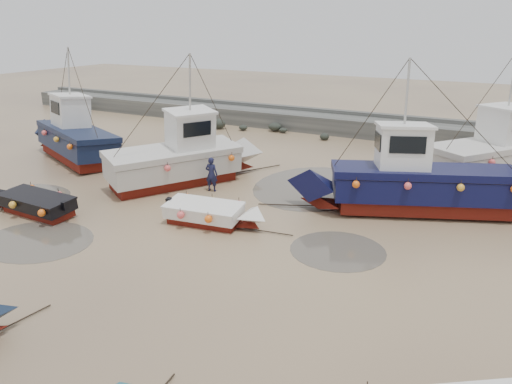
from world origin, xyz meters
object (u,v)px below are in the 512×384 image
(cabin_boat_2, at_px, (410,181))
(cabin_boat_1, at_px, (185,156))
(person, at_px, (212,191))
(cabin_boat_0, at_px, (72,136))
(dinghy_5, at_px, (213,211))
(cabin_boat_3, at_px, (498,152))
(dinghy_4, at_px, (32,200))

(cabin_boat_2, bearing_deg, cabin_boat_1, 74.58)
(person, bearing_deg, cabin_boat_0, -16.13)
(dinghy_5, bearing_deg, cabin_boat_0, -117.57)
(dinghy_5, relative_size, person, 3.21)
(cabin_boat_2, distance_m, cabin_boat_3, 7.50)
(cabin_boat_2, bearing_deg, dinghy_5, 106.46)
(dinghy_5, relative_size, cabin_boat_1, 0.60)
(cabin_boat_0, distance_m, cabin_boat_3, 23.14)
(dinghy_4, height_order, person, dinghy_4)
(cabin_boat_1, distance_m, cabin_boat_2, 10.60)
(dinghy_4, height_order, dinghy_5, same)
(cabin_boat_0, distance_m, person, 10.46)
(dinghy_5, bearing_deg, dinghy_4, -79.08)
(dinghy_5, xyz_separation_m, cabin_boat_1, (-4.10, 3.88, 0.80))
(cabin_boat_0, distance_m, cabin_boat_1, 8.52)
(dinghy_4, height_order, cabin_boat_2, cabin_boat_2)
(dinghy_4, height_order, cabin_boat_1, cabin_boat_1)
(dinghy_4, relative_size, cabin_boat_1, 0.65)
(dinghy_4, xyz_separation_m, cabin_boat_2, (13.76, 7.61, 0.76))
(dinghy_4, relative_size, cabin_boat_0, 0.59)
(dinghy_5, height_order, cabin_boat_2, cabin_boat_2)
(dinghy_4, distance_m, cabin_boat_0, 8.83)
(person, bearing_deg, dinghy_4, 39.65)
(cabin_boat_0, xyz_separation_m, person, (10.31, -1.17, -1.34))
(cabin_boat_0, relative_size, cabin_boat_1, 1.10)
(cabin_boat_1, height_order, cabin_boat_3, same)
(cabin_boat_1, height_order, cabin_boat_2, same)
(cabin_boat_0, relative_size, person, 5.90)
(dinghy_4, bearing_deg, dinghy_5, -69.36)
(cabin_boat_3, xyz_separation_m, person, (-11.59, -8.64, -1.36))
(dinghy_5, xyz_separation_m, cabin_boat_3, (9.31, 12.09, 0.79))
(cabin_boat_2, bearing_deg, dinghy_4, 96.51)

